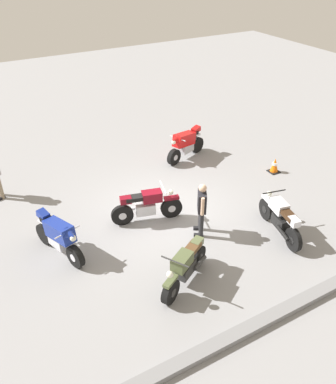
# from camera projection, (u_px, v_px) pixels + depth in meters

# --- Properties ---
(ground_plane) EXTENTS (40.00, 40.00, 0.00)m
(ground_plane) POSITION_uv_depth(u_px,v_px,m) (162.00, 213.00, 11.97)
(ground_plane) COLOR gray
(curb_edge) EXTENTS (14.00, 0.30, 0.15)m
(curb_edge) POSITION_uv_depth(u_px,v_px,m) (265.00, 320.00, 8.56)
(curb_edge) COLOR gray
(curb_edge) RESTS_ON ground
(motorcycle_blue_sportbike) EXTENTS (0.88, 1.92, 1.14)m
(motorcycle_blue_sportbike) POSITION_uv_depth(u_px,v_px,m) (59.00, 236.00, 10.15)
(motorcycle_blue_sportbike) COLOR black
(motorcycle_blue_sportbike) RESTS_ON ground
(motorcycle_red_sportbike) EXTENTS (1.90, 0.94, 1.14)m
(motorcycle_red_sportbike) POSITION_uv_depth(u_px,v_px,m) (186.00, 144.00, 14.63)
(motorcycle_red_sportbike) COLOR black
(motorcycle_red_sportbike) RESTS_ON ground
(motorcycle_silver_cruiser) EXTENTS (0.82, 2.07, 1.09)m
(motorcycle_silver_cruiser) POSITION_uv_depth(u_px,v_px,m) (280.00, 218.00, 10.91)
(motorcycle_silver_cruiser) COLOR black
(motorcycle_silver_cruiser) RESTS_ON ground
(motorcycle_maroon_cruiser) EXTENTS (2.05, 0.87, 1.09)m
(motorcycle_maroon_cruiser) POSITION_uv_depth(u_px,v_px,m) (147.00, 206.00, 11.40)
(motorcycle_maroon_cruiser) COLOR black
(motorcycle_maroon_cruiser) RESTS_ON ground
(motorcycle_olive_vintage) EXTENTS (1.77, 1.12, 1.07)m
(motorcycle_olive_vintage) POSITION_uv_depth(u_px,v_px,m) (185.00, 267.00, 9.34)
(motorcycle_olive_vintage) COLOR black
(motorcycle_olive_vintage) RESTS_ON ground
(person_in_black_shirt) EXTENTS (0.48, 0.58, 1.59)m
(person_in_black_shirt) POSITION_uv_depth(u_px,v_px,m) (202.00, 207.00, 10.70)
(person_in_black_shirt) COLOR #262628
(person_in_black_shirt) RESTS_ON ground
(traffic_cone) EXTENTS (0.36, 0.36, 0.53)m
(traffic_cone) POSITION_uv_depth(u_px,v_px,m) (275.00, 165.00, 13.93)
(traffic_cone) COLOR black
(traffic_cone) RESTS_ON ground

